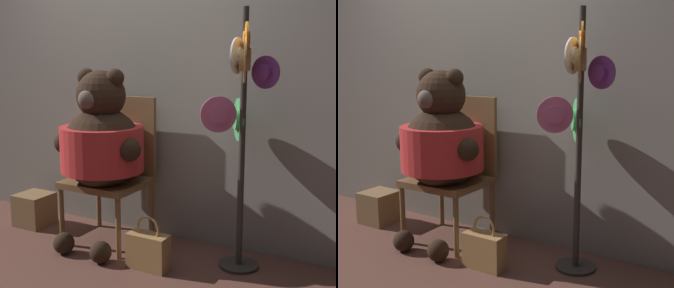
% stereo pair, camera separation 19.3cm
% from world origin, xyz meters
% --- Properties ---
extents(ground_plane, '(14.00, 14.00, 0.00)m').
position_xyz_m(ground_plane, '(0.00, 0.00, 0.00)').
color(ground_plane, brown).
extents(wall_back, '(8.00, 0.10, 2.47)m').
position_xyz_m(wall_back, '(0.00, 0.80, 1.23)').
color(wall_back, gray).
rests_on(wall_back, ground_plane).
extents(chair, '(0.59, 0.53, 1.14)m').
position_xyz_m(chair, '(-0.06, 0.50, 0.60)').
color(chair, brown).
rests_on(chair, ground_plane).
extents(teddy_bear, '(0.76, 0.67, 1.37)m').
position_xyz_m(teddy_bear, '(-0.04, 0.31, 0.81)').
color(teddy_bear, black).
rests_on(teddy_bear, ground_plane).
extents(hat_display_rack, '(0.50, 0.49, 1.77)m').
position_xyz_m(hat_display_rack, '(1.02, 0.43, 1.06)').
color(hat_display_rack, '#332D28').
rests_on(hat_display_rack, ground_plane).
extents(handbag_on_ground, '(0.29, 0.14, 0.38)m').
position_xyz_m(handbag_on_ground, '(0.48, 0.12, 0.13)').
color(handbag_on_ground, '#A87A47').
rests_on(handbag_on_ground, ground_plane).
extents(wooden_crate, '(0.28, 0.28, 0.28)m').
position_xyz_m(wooden_crate, '(-0.85, 0.39, 0.14)').
color(wooden_crate, brown).
rests_on(wooden_crate, ground_plane).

